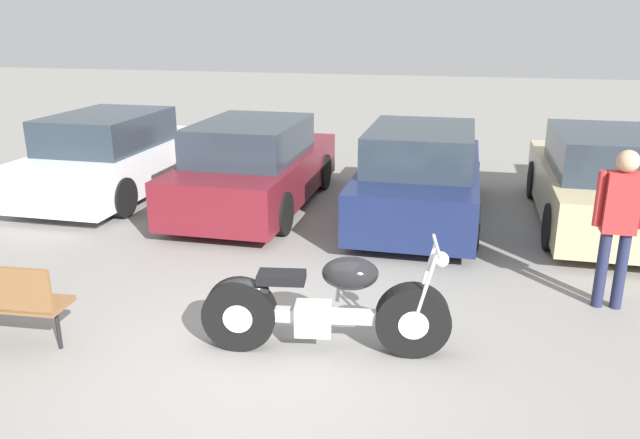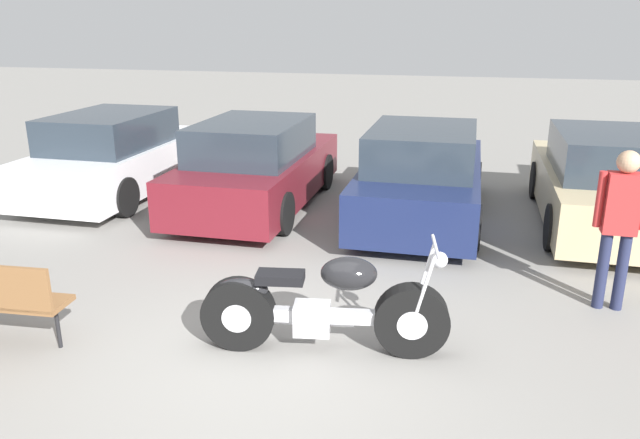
# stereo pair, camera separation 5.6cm
# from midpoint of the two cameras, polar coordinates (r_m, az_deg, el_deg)

# --- Properties ---
(ground_plane) EXTENTS (60.00, 60.00, 0.00)m
(ground_plane) POSITION_cam_midpoint_polar(r_m,az_deg,el_deg) (5.89, -5.84, -12.98)
(ground_plane) COLOR gray
(motorcycle) EXTENTS (2.33, 0.74, 1.10)m
(motorcycle) POSITION_cam_midpoint_polar(r_m,az_deg,el_deg) (5.86, 0.07, -8.05)
(motorcycle) COLOR black
(motorcycle) RESTS_ON ground_plane
(parked_car_white) EXTENTS (1.82, 4.25, 1.46)m
(parked_car_white) POSITION_cam_midpoint_polar(r_m,az_deg,el_deg) (11.67, -18.32, 5.51)
(parked_car_white) COLOR white
(parked_car_white) RESTS_ON ground_plane
(parked_car_maroon) EXTENTS (1.82, 4.25, 1.46)m
(parked_car_maroon) POSITION_cam_midpoint_polar(r_m,az_deg,el_deg) (10.33, -6.08, 4.79)
(parked_car_maroon) COLOR maroon
(parked_car_maroon) RESTS_ON ground_plane
(parked_car_navy) EXTENTS (1.82, 4.25, 1.46)m
(parked_car_navy) POSITION_cam_midpoint_polar(r_m,az_deg,el_deg) (9.81, 8.99, 3.96)
(parked_car_navy) COLOR #19234C
(parked_car_navy) RESTS_ON ground_plane
(parked_car_champagne) EXTENTS (1.82, 4.25, 1.46)m
(parked_car_champagne) POSITION_cam_midpoint_polar(r_m,az_deg,el_deg) (10.22, 24.29, 3.14)
(parked_car_champagne) COLOR #C6B284
(parked_car_champagne) RESTS_ON ground_plane
(person_standing) EXTENTS (0.52, 0.23, 1.75)m
(person_standing) POSITION_cam_midpoint_polar(r_m,az_deg,el_deg) (7.22, 25.50, 0.28)
(person_standing) COLOR #232847
(person_standing) RESTS_ON ground_plane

